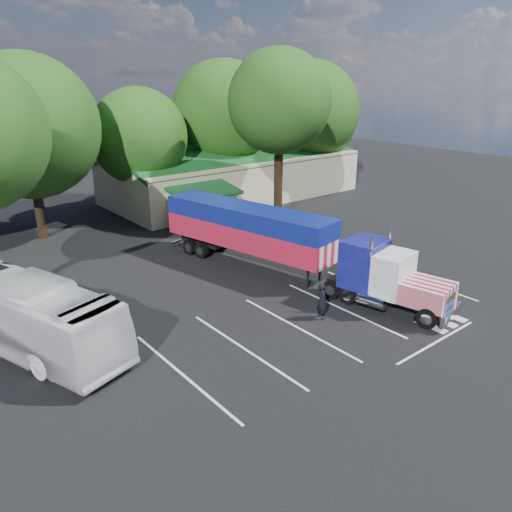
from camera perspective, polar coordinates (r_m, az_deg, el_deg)
ground at (r=28.52m, az=-3.57°, el=-3.72°), size 120.00×120.00×0.00m
event_hall at (r=49.45m, az=-2.74°, el=9.28°), size 24.20×14.12×5.55m
tree_row_c at (r=38.99m, az=-24.71°, el=13.26°), size 10.00×10.00×13.05m
tree_row_d at (r=43.51m, az=-13.23°, el=13.13°), size 8.00×8.00×10.60m
tree_row_e at (r=48.41m, az=-3.73°, el=16.05°), size 9.60×9.60×12.90m
tree_row_f at (r=53.97m, az=6.08°, el=16.09°), size 10.40×10.40×13.00m
tree_near_right at (r=39.97m, az=2.70°, el=17.18°), size 8.00×8.00×13.50m
semi_truck at (r=29.71m, az=2.70°, el=1.99°), size 6.12×19.22×4.01m
woman at (r=24.96m, az=7.51°, el=-5.11°), size 0.59×0.77×1.88m
bicycle at (r=34.61m, az=-7.78°, el=1.33°), size 1.47×1.79×0.92m
tour_bus at (r=24.52m, az=-25.58°, el=-5.67°), size 6.31×12.23×3.33m
silver_sedan at (r=42.40m, az=-8.33°, el=5.12°), size 4.25×1.89×1.35m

